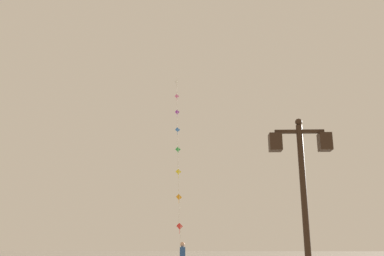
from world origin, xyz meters
name	(u,v)px	position (x,y,z in m)	size (l,w,h in m)	color
twin_lantern_lamp_post	(302,176)	(2.41, 7.97, 3.07)	(1.40, 0.28, 4.41)	black
kite_train	(178,151)	(-1.54, 25.43, 7.52)	(1.25, 10.50, 14.64)	brown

